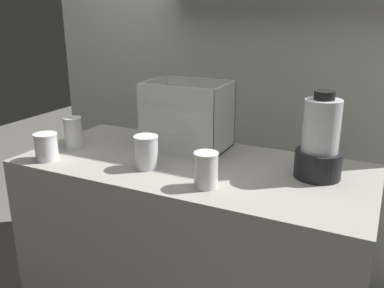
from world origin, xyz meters
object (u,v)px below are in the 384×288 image
at_px(juice_cup_carrot_far_left, 73,133).
at_px(juice_cup_beet_left, 46,149).
at_px(blender_pitcher, 320,143).
at_px(juice_cup_orange_right, 206,172).
at_px(juice_cup_pomegranate_middle, 146,154).
at_px(carrot_display_bin, 187,127).

bearing_deg(juice_cup_carrot_far_left, juice_cup_beet_left, -84.89).
bearing_deg(blender_pitcher, juice_cup_carrot_far_left, -173.48).
bearing_deg(juice_cup_beet_left, juice_cup_carrot_far_left, 95.11).
distance_m(juice_cup_carrot_far_left, juice_cup_orange_right, 0.73).
height_order(juice_cup_carrot_far_left, juice_cup_orange_right, juice_cup_carrot_far_left).
bearing_deg(juice_cup_pomegranate_middle, juice_cup_carrot_far_left, 169.68).
relative_size(juice_cup_carrot_far_left, juice_cup_pomegranate_middle, 1.05).
bearing_deg(blender_pitcher, juice_cup_pomegranate_middle, -162.07).
xyz_separation_m(blender_pitcher, juice_cup_pomegranate_middle, (-0.61, -0.20, -0.07)).
bearing_deg(juice_cup_beet_left, carrot_display_bin, 43.22).
height_order(blender_pitcher, juice_cup_beet_left, blender_pitcher).
height_order(juice_cup_beet_left, juice_cup_orange_right, juice_cup_orange_right).
bearing_deg(carrot_display_bin, juice_cup_orange_right, -54.66).
xyz_separation_m(blender_pitcher, juice_cup_carrot_far_left, (-1.04, -0.12, -0.07)).
bearing_deg(juice_cup_orange_right, juice_cup_carrot_far_left, 168.61).
relative_size(carrot_display_bin, blender_pitcher, 1.11).
height_order(juice_cup_pomegranate_middle, juice_cup_orange_right, juice_cup_pomegranate_middle).
bearing_deg(carrot_display_bin, juice_cup_beet_left, -136.78).
xyz_separation_m(juice_cup_beet_left, juice_cup_pomegranate_middle, (0.41, 0.10, 0.01)).
xyz_separation_m(juice_cup_carrot_far_left, juice_cup_pomegranate_middle, (0.43, -0.08, -0.01)).
xyz_separation_m(juice_cup_pomegranate_middle, juice_cup_orange_right, (0.28, -0.06, -0.00)).
xyz_separation_m(carrot_display_bin, juice_cup_beet_left, (-0.43, -0.41, -0.04)).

